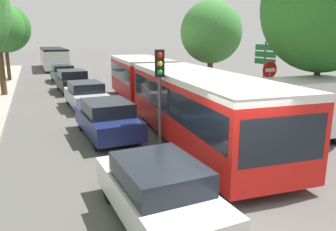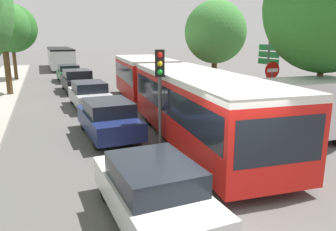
{
  "view_description": "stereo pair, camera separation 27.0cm",
  "coord_description": "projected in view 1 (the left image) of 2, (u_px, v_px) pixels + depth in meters",
  "views": [
    {
      "loc": [
        -3.9,
        -5.57,
        3.82
      ],
      "look_at": [
        0.2,
        4.46,
        1.2
      ],
      "focal_mm": 35.0,
      "sensor_mm": 36.0,
      "label": 1
    },
    {
      "loc": [
        -3.65,
        -5.67,
        3.82
      ],
      "look_at": [
        0.2,
        4.46,
        1.2
      ],
      "focal_mm": 35.0,
      "sensor_mm": 36.0,
      "label": 2
    }
  ],
  "objects": [
    {
      "name": "ground_plane",
      "position": [
        235.0,
        211.0,
        7.34
      ],
      "size": [
        200.0,
        200.0,
        0.0
      ],
      "primitive_type": "plane",
      "color": "#565451"
    },
    {
      "name": "articulated_bus",
      "position": [
        167.0,
        88.0,
        15.2
      ],
      "size": [
        3.84,
        17.38,
        2.56
      ],
      "rotation": [
        0.0,
        0.0,
        -1.64
      ],
      "color": "red",
      "rests_on": "ground"
    },
    {
      "name": "city_bus_rear",
      "position": [
        53.0,
        57.0,
        39.34
      ],
      "size": [
        2.67,
        11.51,
        2.47
      ],
      "rotation": [
        0.0,
        0.0,
        1.58
      ],
      "color": "silver",
      "rests_on": "ground"
    },
    {
      "name": "queued_car_white",
      "position": [
        158.0,
        191.0,
        6.81
      ],
      "size": [
        1.86,
        4.0,
        1.36
      ],
      "rotation": [
        0.0,
        0.0,
        1.62
      ],
      "color": "white",
      "rests_on": "ground"
    },
    {
      "name": "queued_car_navy",
      "position": [
        107.0,
        119.0,
        12.65
      ],
      "size": [
        1.96,
        4.22,
        1.44
      ],
      "rotation": [
        0.0,
        0.0,
        1.62
      ],
      "color": "navy",
      "rests_on": "ground"
    },
    {
      "name": "queued_car_silver",
      "position": [
        86.0,
        95.0,
        17.84
      ],
      "size": [
        1.95,
        4.2,
        1.43
      ],
      "rotation": [
        0.0,
        0.0,
        1.62
      ],
      "color": "#B7BABF",
      "rests_on": "ground"
    },
    {
      "name": "queued_car_black",
      "position": [
        72.0,
        81.0,
        23.08
      ],
      "size": [
        2.09,
        4.51,
        1.54
      ],
      "rotation": [
        0.0,
        0.0,
        1.62
      ],
      "color": "black",
      "rests_on": "ground"
    },
    {
      "name": "queued_car_green",
      "position": [
        63.0,
        73.0,
        28.33
      ],
      "size": [
        1.94,
        4.18,
        1.42
      ],
      "rotation": [
        0.0,
        0.0,
        1.62
      ],
      "color": "#236638",
      "rests_on": "ground"
    },
    {
      "name": "white_van",
      "position": [
        293.0,
        109.0,
        11.9
      ],
      "size": [
        5.03,
        2.07,
        2.31
      ],
      "rotation": [
        0.0,
        0.0,
        3.12
      ],
      "color": "silver",
      "rests_on": "ground"
    },
    {
      "name": "traffic_light",
      "position": [
        160.0,
        77.0,
        11.01
      ],
      "size": [
        0.38,
        0.4,
        3.4
      ],
      "rotation": [
        0.0,
        0.0,
        -1.87
      ],
      "color": "#56595E",
      "rests_on": "ground"
    },
    {
      "name": "no_entry_sign",
      "position": [
        269.0,
        84.0,
        13.72
      ],
      "size": [
        0.7,
        0.08,
        2.82
      ],
      "rotation": [
        0.0,
        0.0,
        -1.57
      ],
      "color": "#56595E",
      "rests_on": "ground"
    },
    {
      "name": "direction_sign_post",
      "position": [
        265.0,
        62.0,
        16.21
      ],
      "size": [
        0.17,
        1.4,
        3.6
      ],
      "rotation": [
        0.0,
        0.0,
        3.22
      ],
      "color": "#56595E",
      "rests_on": "ground"
    },
    {
      "name": "tree_left_distant",
      "position": [
        4.0,
        29.0,
        27.79
      ],
      "size": [
        4.31,
        4.31,
        6.57
      ],
      "color": "#51381E",
      "rests_on": "ground"
    },
    {
      "name": "tree_right_near",
      "position": [
        324.0,
        7.0,
        12.5
      ],
      "size": [
        4.76,
        4.76,
        7.45
      ],
      "color": "#51381E",
      "rests_on": "ground"
    },
    {
      "name": "tree_right_mid",
      "position": [
        211.0,
        32.0,
        20.46
      ],
      "size": [
        3.84,
        3.84,
        6.03
      ],
      "color": "#51381E",
      "rests_on": "ground"
    }
  ]
}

